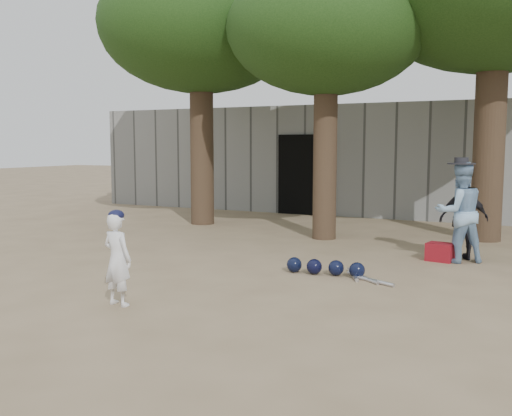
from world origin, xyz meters
The scene contains 9 objects.
ground centered at (0.00, 0.00, 0.00)m, with size 70.00×70.00×0.00m, color #937C5E.
boy_player centered at (0.00, -1.56, 0.56)m, with size 0.41×0.27×1.12m, color white.
spectator_blue centered at (3.36, 2.92, 0.82)m, with size 0.80×0.62×1.65m, color #89AFD4.
spectator_dark centered at (3.41, 3.16, 0.69)m, with size 0.80×0.33×1.37m, color black.
red_bag centered at (3.09, 2.86, 0.15)m, with size 0.42×0.32×0.30m, color maroon.
back_building centered at (0.00, 10.33, 1.50)m, with size 16.00×5.24×3.00m.
helmet_row centered at (1.71, 1.05, 0.12)m, with size 1.19×0.29×0.23m.
bat_pile centered at (2.29, 1.02, 0.03)m, with size 0.88×0.75×0.06m.
tree_row centered at (0.74, 5.02, 4.69)m, with size 11.40×5.80×6.69m.
Camera 1 is at (4.42, -6.84, 1.92)m, focal length 40.00 mm.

